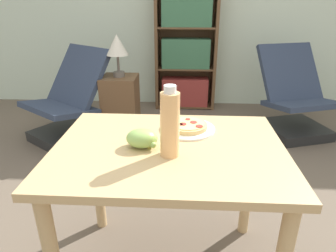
% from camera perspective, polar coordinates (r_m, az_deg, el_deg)
% --- Properties ---
extents(ground_plane, '(14.00, 14.00, 0.00)m').
position_cam_1_polar(ground_plane, '(1.85, 1.60, -22.69)').
color(ground_plane, brown).
extents(dining_table, '(1.00, 0.75, 0.74)m').
position_cam_1_polar(dining_table, '(1.36, 0.18, -8.32)').
color(dining_table, tan).
rests_on(dining_table, ground_plane).
extents(pizza_on_plate, '(0.27, 0.27, 0.04)m').
position_cam_1_polar(pizza_on_plate, '(1.46, 3.76, -0.15)').
color(pizza_on_plate, white).
rests_on(pizza_on_plate, dining_table).
extents(grape_bunch, '(0.14, 0.11, 0.08)m').
position_cam_1_polar(grape_bunch, '(1.28, -4.97, -2.40)').
color(grape_bunch, '#93BC5B').
rests_on(grape_bunch, dining_table).
extents(drink_bottle, '(0.08, 0.08, 0.29)m').
position_cam_1_polar(drink_bottle, '(1.17, 0.36, 0.42)').
color(drink_bottle, '#EFB270').
rests_on(drink_bottle, dining_table).
extents(lounge_chair_near, '(0.89, 0.97, 0.88)m').
position_cam_1_polar(lounge_chair_near, '(3.12, -18.42, 2.66)').
color(lounge_chair_near, black).
rests_on(lounge_chair_near, ground_plane).
extents(lounge_chair_far, '(0.79, 0.91, 0.88)m').
position_cam_1_polar(lounge_chair_far, '(3.36, 22.97, 3.40)').
color(lounge_chair_far, black).
rests_on(lounge_chair_far, ground_plane).
extents(bookshelf, '(0.74, 0.28, 1.50)m').
position_cam_1_polar(bookshelf, '(3.79, 3.41, 13.98)').
color(bookshelf, brown).
rests_on(bookshelf, ground_plane).
extents(side_table, '(0.34, 0.34, 0.62)m').
position_cam_1_polar(side_table, '(3.07, -8.93, 3.68)').
color(side_table, brown).
rests_on(side_table, ground_plane).
extents(table_lamp, '(0.21, 0.21, 0.40)m').
position_cam_1_polar(table_lamp, '(2.92, -9.67, 14.64)').
color(table_lamp, '#665B51').
rests_on(table_lamp, side_table).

